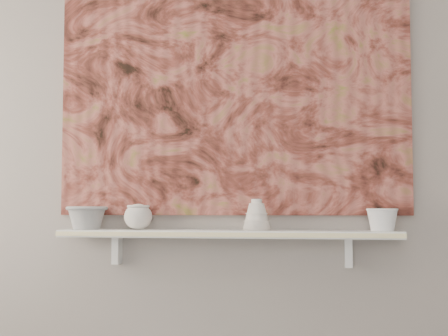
% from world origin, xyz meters
% --- Properties ---
extents(wall_back, '(3.60, 0.00, 3.60)m').
position_xyz_m(wall_back, '(0.00, 1.60, 1.35)').
color(wall_back, gray).
rests_on(wall_back, floor).
extents(shelf, '(1.40, 0.18, 0.03)m').
position_xyz_m(shelf, '(0.00, 1.51, 0.92)').
color(shelf, white).
rests_on(shelf, wall_back).
extents(shelf_stripe, '(1.40, 0.01, 0.02)m').
position_xyz_m(shelf_stripe, '(0.00, 1.41, 0.92)').
color(shelf_stripe, beige).
rests_on(shelf_stripe, shelf).
extents(bracket_left, '(0.03, 0.06, 0.12)m').
position_xyz_m(bracket_left, '(-0.49, 1.57, 0.84)').
color(bracket_left, white).
rests_on(bracket_left, wall_back).
extents(bracket_right, '(0.03, 0.06, 0.12)m').
position_xyz_m(bracket_right, '(0.49, 1.57, 0.84)').
color(bracket_right, white).
rests_on(bracket_right, wall_back).
extents(painting, '(1.50, 0.02, 1.10)m').
position_xyz_m(painting, '(0.00, 1.59, 1.54)').
color(painting, brown).
rests_on(painting, wall_back).
extents(house_motif, '(0.09, 0.00, 0.08)m').
position_xyz_m(house_motif, '(0.45, 1.57, 1.23)').
color(house_motif, black).
rests_on(house_motif, painting).
extents(bowl_grey, '(0.20, 0.20, 0.10)m').
position_xyz_m(bowl_grey, '(-0.60, 1.51, 0.98)').
color(bowl_grey, gray).
rests_on(bowl_grey, shelf).
extents(cup_cream, '(0.15, 0.15, 0.11)m').
position_xyz_m(cup_cream, '(-0.38, 1.51, 0.98)').
color(cup_cream, beige).
rests_on(cup_cream, shelf).
extents(bell_vessel, '(0.13, 0.13, 0.13)m').
position_xyz_m(bell_vessel, '(0.12, 1.51, 0.99)').
color(bell_vessel, silver).
rests_on(bell_vessel, shelf).
extents(bowl_white, '(0.15, 0.15, 0.09)m').
position_xyz_m(bowl_white, '(0.62, 1.51, 0.98)').
color(bowl_white, silver).
rests_on(bowl_white, shelf).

